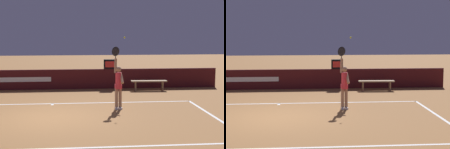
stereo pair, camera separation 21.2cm
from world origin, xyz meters
The scene contains 7 objects.
ground_plane centered at (0.00, 0.00, 0.00)m, with size 60.00×60.00×0.00m, color #946134.
court_lines centered at (0.00, -0.49, 0.00)m, with size 11.12×5.74×0.00m.
back_wall centered at (0.00, 5.91, 0.48)m, with size 15.88×0.17×0.97m.
speed_display centered at (2.58, 5.91, 1.20)m, with size 0.57×0.19×0.47m.
tennis_player centered at (2.45, 1.07, 0.94)m, with size 0.45×0.40×2.31m.
tennis_ball centered at (2.69, 1.18, 2.61)m, with size 0.07×0.07×0.07m.
courtside_bench_near centered at (4.39, 5.11, 0.37)m, with size 1.72×0.44×0.47m.
Camera 1 is at (0.92, -12.25, 2.90)m, focal length 59.87 mm.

